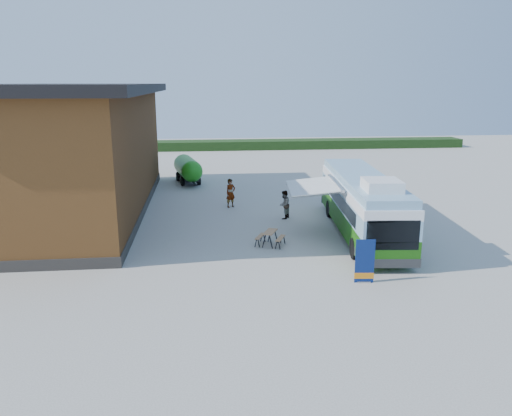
{
  "coord_description": "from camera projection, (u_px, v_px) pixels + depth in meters",
  "views": [
    {
      "loc": [
        -2.92,
        -20.2,
        7.58
      ],
      "look_at": [
        -0.32,
        4.16,
        1.4
      ],
      "focal_mm": 35.0,
      "sensor_mm": 36.0,
      "label": 1
    }
  ],
  "objects": [
    {
      "name": "ground",
      "position": [
        274.0,
        262.0,
        21.63
      ],
      "size": [
        100.0,
        100.0,
        0.0
      ],
      "primitive_type": "plane",
      "color": "#BCB7AD",
      "rests_on": "ground"
    },
    {
      "name": "awning",
      "position": [
        316.0,
        185.0,
        24.97
      ],
      "size": [
        2.81,
        4.14,
        0.5
      ],
      "rotation": [
        0.0,
        0.0,
        -0.09
      ],
      "color": "white",
      "rests_on": "ground"
    },
    {
      "name": "slurry_tanker",
      "position": [
        188.0,
        168.0,
        38.53
      ],
      "size": [
        2.3,
        5.31,
        1.99
      ],
      "rotation": [
        0.0,
        0.0,
        0.2
      ],
      "color": "#218E19",
      "rests_on": "ground"
    },
    {
      "name": "barn",
      "position": [
        74.0,
        152.0,
        29.32
      ],
      "size": [
        9.6,
        21.2,
        7.5
      ],
      "color": "brown",
      "rests_on": "ground"
    },
    {
      "name": "picnic_table",
      "position": [
        270.0,
        235.0,
        23.76
      ],
      "size": [
        1.57,
        1.5,
        0.71
      ],
      "rotation": [
        0.0,
        0.0,
        -0.41
      ],
      "color": "tan",
      "rests_on": "ground"
    },
    {
      "name": "person_b",
      "position": [
        284.0,
        205.0,
        28.39
      ],
      "size": [
        0.94,
        1.0,
        1.64
      ],
      "primitive_type": "imported",
      "rotation": [
        0.0,
        0.0,
        -2.1
      ],
      "color": "#999999",
      "rests_on": "ground"
    },
    {
      "name": "banner",
      "position": [
        365.0,
        265.0,
        19.28
      ],
      "size": [
        0.77,
        0.23,
        1.76
      ],
      "rotation": [
        0.0,
        0.0,
        -0.09
      ],
      "color": "navy",
      "rests_on": "ground"
    },
    {
      "name": "person_a",
      "position": [
        231.0,
        193.0,
        31.0
      ],
      "size": [
        0.78,
        0.7,
        1.8
      ],
      "primitive_type": "imported",
      "rotation": [
        0.0,
        0.0,
        0.53
      ],
      "color": "#999999",
      "rests_on": "ground"
    },
    {
      "name": "hedge",
      "position": [
        296.0,
        144.0,
        58.97
      ],
      "size": [
        40.0,
        3.0,
        1.0
      ],
      "primitive_type": "cube",
      "color": "#264419",
      "rests_on": "ground"
    },
    {
      "name": "bus",
      "position": [
        362.0,
        202.0,
        25.31
      ],
      "size": [
        3.48,
        11.64,
        3.52
      ],
      "rotation": [
        0.0,
        0.0,
        -0.09
      ],
      "color": "#267112",
      "rests_on": "ground"
    }
  ]
}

